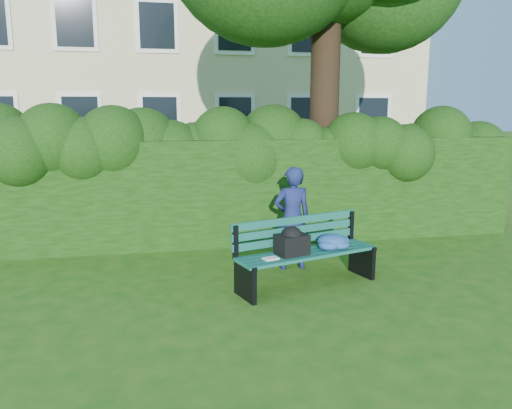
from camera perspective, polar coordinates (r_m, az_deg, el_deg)
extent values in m
plane|color=#205812|center=(6.87, 1.00, -8.74)|extent=(80.00, 80.00, 0.00)
cube|color=beige|center=(20.70, -7.90, 21.06)|extent=(16.00, 8.00, 12.00)
cube|color=white|center=(16.45, -19.38, 9.21)|extent=(1.30, 0.08, 1.60)
cube|color=black|center=(16.41, -19.40, 9.20)|extent=(1.05, 0.04, 1.35)
cube|color=white|center=(16.30, -10.88, 9.61)|extent=(1.30, 0.08, 1.60)
cube|color=black|center=(16.26, -10.88, 9.61)|extent=(1.05, 0.04, 1.35)
cube|color=white|center=(16.51, -2.40, 9.81)|extent=(1.30, 0.08, 1.60)
cube|color=black|center=(16.47, -2.38, 9.80)|extent=(1.05, 0.04, 1.35)
cube|color=white|center=(17.05, 5.70, 9.80)|extent=(1.30, 0.08, 1.60)
cube|color=black|center=(17.01, 5.74, 9.79)|extent=(1.05, 0.04, 1.35)
cube|color=white|center=(17.90, 13.17, 9.62)|extent=(1.30, 0.08, 1.60)
cube|color=black|center=(17.86, 13.23, 9.61)|extent=(1.05, 0.04, 1.35)
cube|color=white|center=(16.63, -20.02, 18.88)|extent=(1.30, 0.08, 1.60)
cube|color=black|center=(16.59, -20.04, 18.90)|extent=(1.05, 0.04, 1.35)
cube|color=white|center=(16.49, -11.25, 19.38)|extent=(1.30, 0.08, 1.60)
cube|color=black|center=(16.45, -11.25, 19.40)|extent=(1.05, 0.04, 1.35)
cube|color=white|center=(16.69, -2.49, 19.46)|extent=(1.30, 0.08, 1.60)
cube|color=black|center=(16.65, -2.46, 19.48)|extent=(1.05, 0.04, 1.35)
cube|color=white|center=(17.23, 5.89, 19.15)|extent=(1.30, 0.08, 1.60)
cube|color=black|center=(17.19, 5.93, 19.17)|extent=(1.05, 0.04, 1.35)
cube|color=white|center=(18.07, 13.58, 18.52)|extent=(1.30, 0.08, 1.60)
cube|color=black|center=(18.03, 13.63, 18.54)|extent=(1.05, 0.04, 1.35)
cube|color=black|center=(8.74, -2.08, 1.62)|extent=(10.00, 1.00, 1.80)
cylinder|color=black|center=(9.64, 7.86, 12.92)|extent=(0.54, 0.54, 5.33)
cube|color=#0F4F45|center=(6.44, 6.83, -5.95)|extent=(1.89, 0.67, 0.04)
cube|color=#0F4F45|center=(6.53, 6.22, -5.69)|extent=(1.89, 0.67, 0.04)
cube|color=#0F4F45|center=(6.63, 5.62, -5.44)|extent=(1.89, 0.67, 0.04)
cube|color=#0F4F45|center=(6.72, 5.05, -5.19)|extent=(1.89, 0.67, 0.04)
cube|color=#0F4F45|center=(6.75, 4.69, -3.97)|extent=(1.87, 0.61, 0.10)
cube|color=#0F4F45|center=(6.73, 4.66, -2.88)|extent=(1.87, 0.61, 0.10)
cube|color=#0F4F45|center=(6.71, 4.62, -1.78)|extent=(1.87, 0.61, 0.10)
cube|color=black|center=(6.20, -1.26, -8.80)|extent=(0.21, 0.50, 0.44)
cube|color=black|center=(6.29, -2.37, -4.40)|extent=(0.08, 0.08, 0.45)
cube|color=black|center=(6.08, -1.05, -6.99)|extent=(0.18, 0.42, 0.05)
cube|color=black|center=(7.19, 11.99, -6.23)|extent=(0.21, 0.50, 0.44)
cube|color=black|center=(7.27, 10.79, -2.48)|extent=(0.08, 0.08, 0.45)
cube|color=black|center=(7.09, 12.32, -4.63)|extent=(0.18, 0.42, 0.05)
cube|color=white|center=(6.23, 1.70, -6.18)|extent=(0.21, 0.18, 0.02)
cube|color=black|center=(6.41, 4.15, -4.58)|extent=(0.45, 0.38, 0.26)
imported|color=#171F51|center=(7.23, 4.15, -1.57)|extent=(0.56, 0.38, 1.50)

